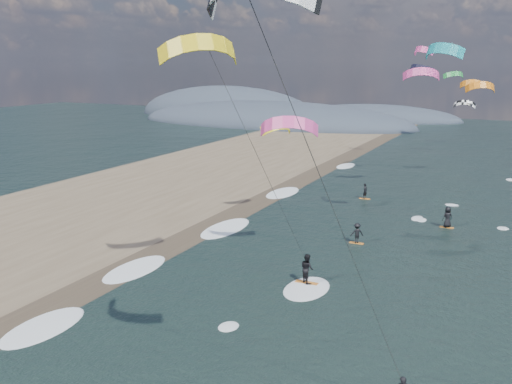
% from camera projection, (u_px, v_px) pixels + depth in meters
% --- Properties ---
extents(wet_sand_strip, '(3.00, 240.00, 0.00)m').
position_uv_depth(wet_sand_strip, '(76.00, 294.00, 34.07)').
color(wet_sand_strip, '#382D23').
rests_on(wet_sand_strip, ground).
extents(coastal_hills, '(80.00, 41.00, 15.00)m').
position_uv_depth(coastal_hills, '(266.00, 120.00, 133.80)').
color(coastal_hills, '#3D4756').
rests_on(coastal_hills, ground).
extents(kitesurfer_near_a, '(7.53, 8.41, 16.83)m').
position_uv_depth(kitesurfer_near_a, '(287.00, 104.00, 17.03)').
color(kitesurfer_near_a, orange).
rests_on(kitesurfer_near_a, ground).
extents(kitesurfer_near_b, '(7.15, 9.42, 15.49)m').
position_uv_depth(kitesurfer_near_b, '(240.00, 123.00, 30.66)').
color(kitesurfer_near_b, orange).
rests_on(kitesurfer_near_b, ground).
extents(far_kitesurfers, '(10.00, 15.18, 1.79)m').
position_uv_depth(far_kitesurfers, '(395.00, 219.00, 47.26)').
color(far_kitesurfers, orange).
rests_on(far_kitesurfers, ground).
extents(bg_kite_field, '(16.67, 73.92, 9.44)m').
position_uv_depth(bg_kite_field, '(428.00, 81.00, 65.74)').
color(bg_kite_field, green).
rests_on(bg_kite_field, ground).
extents(shoreline_surf, '(2.40, 79.40, 0.11)m').
position_uv_depth(shoreline_surf, '(141.00, 272.00, 37.72)').
color(shoreline_surf, white).
rests_on(shoreline_surf, ground).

